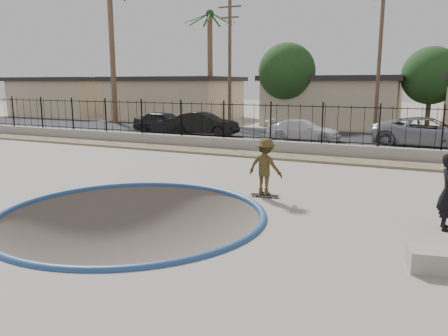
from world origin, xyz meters
TOP-DOWN VIEW (x-y plane):
  - ground at (0.00, 12.00)m, footprint 120.00×120.00m
  - bowl_pit at (0.00, -1.00)m, footprint 6.84×6.84m
  - coping_ring at (0.00, -1.00)m, footprint 7.04×7.04m
  - rock_strip at (0.00, 9.20)m, footprint 42.00×1.60m
  - retaining_wall at (0.00, 10.30)m, footprint 42.00×0.45m
  - fence at (0.00, 10.30)m, footprint 40.00×0.04m
  - street at (0.00, 17.00)m, footprint 90.00×8.00m
  - house_west_far at (-28.00, 26.50)m, footprint 10.60×8.60m
  - house_west at (-15.00, 26.50)m, footprint 11.60×8.60m
  - house_center at (0.00, 26.50)m, footprint 10.60×8.60m
  - palm_left at (-17.00, 20.00)m, footprint 2.30×2.30m
  - palm_mid at (-10.00, 24.00)m, footprint 2.30×2.30m
  - utility_pole_left at (-6.00, 19.00)m, footprint 1.70×0.24m
  - utility_pole_mid at (4.00, 19.00)m, footprint 1.70×0.24m
  - street_tree_left at (-3.00, 23.00)m, footprint 4.32×4.32m
  - street_tree_mid at (7.00, 24.00)m, footprint 3.96×3.96m
  - skater at (2.55, 2.18)m, footprint 1.17×0.79m
  - skateboard at (2.55, 2.18)m, footprint 0.86×0.31m
  - videographer at (7.37, 1.15)m, footprint 0.50×0.70m
  - car_a at (-8.98, 15.00)m, footprint 4.39×1.89m
  - car_b at (-6.05, 15.00)m, footprint 4.55×1.83m
  - car_c at (0.45, 15.00)m, footprint 4.32×1.89m
  - car_d at (7.06, 15.00)m, footprint 5.76×2.78m

SIDE VIEW (x-z plane):
  - ground at x=0.00m, z-range -2.20..0.00m
  - bowl_pit at x=0.00m, z-range -0.90..0.90m
  - coping_ring at x=0.00m, z-range -0.10..0.10m
  - street at x=0.00m, z-range 0.00..0.04m
  - rock_strip at x=0.00m, z-range 0.00..0.11m
  - skateboard at x=2.55m, z-range 0.02..0.10m
  - retaining_wall at x=0.00m, z-range 0.00..0.60m
  - car_c at x=0.45m, z-range 0.04..1.27m
  - car_b at x=-6.05m, z-range 0.04..1.51m
  - car_a at x=-8.98m, z-range 0.04..1.51m
  - car_d at x=7.06m, z-range 0.04..1.62m
  - skater at x=2.55m, z-range 0.00..1.69m
  - videographer at x=7.37m, z-range 0.00..1.80m
  - fence at x=0.00m, z-range 0.60..2.40m
  - house_west at x=-15.00m, z-range 0.02..3.92m
  - house_west_far at x=-28.00m, z-range 0.02..3.92m
  - house_center at x=0.00m, z-range 0.02..3.92m
  - street_tree_mid at x=7.00m, z-range 0.92..6.75m
  - street_tree_left at x=-3.00m, z-range 1.01..7.37m
  - utility_pole_left at x=-6.00m, z-range 0.20..9.20m
  - utility_pole_mid at x=4.00m, z-range 0.21..9.71m
  - palm_mid at x=-10.00m, z-range 2.04..11.34m
  - palm_left at x=-17.00m, z-range 2.30..13.60m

